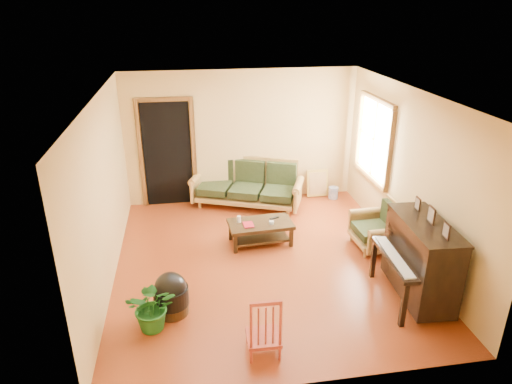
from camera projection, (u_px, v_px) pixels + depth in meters
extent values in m
plane|color=maroon|center=(264.00, 261.00, 7.14)|extent=(5.00, 5.00, 0.00)
cube|color=black|center=(168.00, 154.00, 8.78)|extent=(1.08, 0.16, 2.05)
cube|color=white|center=(374.00, 139.00, 8.06)|extent=(0.12, 1.36, 1.46)
cube|color=olive|center=(247.00, 184.00, 8.89)|extent=(2.28, 1.61, 0.90)
cube|color=black|center=(260.00, 233.00, 7.60)|extent=(1.09, 0.64, 0.38)
cube|color=olive|center=(376.00, 226.00, 7.39)|extent=(0.80, 0.83, 0.80)
cube|color=black|center=(421.00, 261.00, 6.05)|extent=(0.84, 1.34, 1.14)
cylinder|color=black|center=(171.00, 298.00, 5.89)|extent=(0.54, 0.54, 0.43)
cube|color=maroon|center=(263.00, 323.00, 5.15)|extent=(0.39, 0.42, 0.81)
cube|color=gold|center=(317.00, 183.00, 9.38)|extent=(0.45, 0.11, 0.59)
cylinder|color=#3650A2|center=(333.00, 193.00, 9.35)|extent=(0.25, 0.25, 0.24)
imported|color=#195A1C|center=(153.00, 306.00, 5.56)|extent=(0.64, 0.57, 0.66)
imported|color=#A81626|center=(243.00, 225.00, 7.41)|extent=(0.17, 0.23, 0.02)
cylinder|color=white|center=(239.00, 219.00, 7.52)|extent=(0.07, 0.07, 0.11)
cylinder|color=silver|center=(271.00, 223.00, 7.47)|extent=(0.09, 0.09, 0.06)
cube|color=black|center=(274.00, 218.00, 7.67)|extent=(0.17, 0.11, 0.02)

